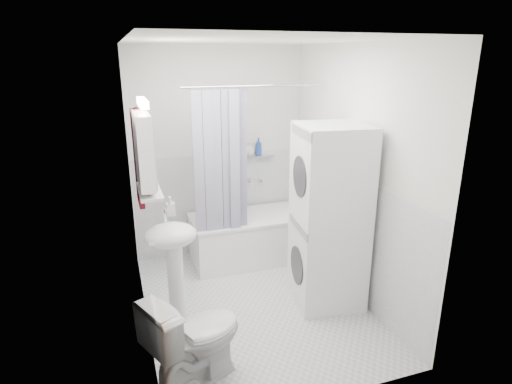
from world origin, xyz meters
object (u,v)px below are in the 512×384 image
object	(u,v)px
washer_dryer	(329,218)
toilet	(195,338)
bathtub	(253,235)
sink	(172,251)

from	to	relation	value
washer_dryer	toilet	size ratio (longest dim) A/B	2.36
bathtub	washer_dryer	distance (m)	1.27
bathtub	sink	bearing A→B (deg)	-136.65
sink	washer_dryer	world-z (taller)	washer_dryer
washer_dryer	toilet	xyz separation A→B (m)	(-1.40, -0.67, -0.50)
toilet	sink	bearing A→B (deg)	-21.77
bathtub	toilet	size ratio (longest dim) A/B	1.94
toilet	washer_dryer	bearing A→B (deg)	-88.65
bathtub	washer_dryer	size ratio (longest dim) A/B	0.82
sink	washer_dryer	bearing A→B (deg)	-3.22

